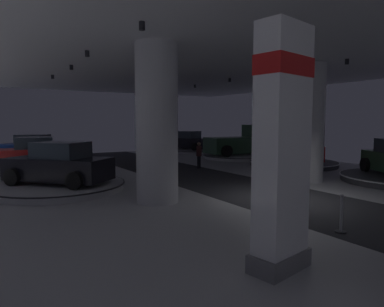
# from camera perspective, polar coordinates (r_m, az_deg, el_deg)

# --- Properties ---
(ground) EXTENTS (24.00, 44.00, 0.06)m
(ground) POSITION_cam_1_polar(r_m,az_deg,el_deg) (13.07, 15.63, -7.45)
(ground) COLOR #B2B2B7
(ceiling_with_spotlights) EXTENTS (24.00, 44.00, 0.39)m
(ceiling_with_spotlights) POSITION_cam_1_polar(r_m,az_deg,el_deg) (13.04, 16.27, 17.20)
(ceiling_with_spotlights) COLOR silver
(column_right) EXTENTS (1.15, 1.15, 5.50)m
(column_right) POSITION_cam_1_polar(r_m,az_deg,el_deg) (16.88, 19.46, 4.79)
(column_right) COLOR silver
(column_right) RESTS_ON ground
(column_left) EXTENTS (1.46, 1.46, 5.50)m
(column_left) POSITION_cam_1_polar(r_m,az_deg,el_deg) (11.92, -5.90, 4.96)
(column_left) COLOR silver
(column_left) RESTS_ON ground
(brand_sign_pylon) EXTENTS (1.36, 0.85, 4.59)m
(brand_sign_pylon) POSITION_cam_1_polar(r_m,az_deg,el_deg) (6.54, 14.88, 1.10)
(brand_sign_pylon) COLOR slate
(brand_sign_pylon) RESTS_ON ground
(display_platform_far_left) EXTENTS (6.03, 6.03, 0.27)m
(display_platform_far_left) POSITION_cam_1_polar(r_m,az_deg,el_deg) (21.09, -24.34, -2.41)
(display_platform_far_left) COLOR #B7B7BC
(display_platform_far_left) RESTS_ON ground
(display_car_far_left) EXTENTS (4.46, 2.82, 1.71)m
(display_car_far_left) POSITION_cam_1_polar(r_m,az_deg,el_deg) (21.00, -24.51, -0.02)
(display_car_far_left) COLOR red
(display_car_far_left) RESTS_ON display_platform_far_left
(display_platform_mid_left) EXTENTS (5.31, 5.31, 0.29)m
(display_platform_mid_left) POSITION_cam_1_polar(r_m,az_deg,el_deg) (15.12, -21.35, -5.15)
(display_platform_mid_left) COLOR #B7B7BC
(display_platform_mid_left) RESTS_ON ground
(display_car_mid_left) EXTENTS (4.14, 4.33, 1.71)m
(display_car_mid_left) POSITION_cam_1_polar(r_m,az_deg,el_deg) (14.97, -21.37, -1.79)
(display_car_mid_left) COLOR black
(display_car_mid_left) RESTS_ON display_platform_mid_left
(display_platform_deep_right) EXTENTS (4.85, 4.85, 0.23)m
(display_platform_deep_right) POSITION_cam_1_polar(r_m,az_deg,el_deg) (32.06, -0.41, 0.54)
(display_platform_deep_right) COLOR silver
(display_platform_deep_right) RESTS_ON ground
(display_car_deep_right) EXTENTS (3.22, 4.55, 1.71)m
(display_car_deep_right) POSITION_cam_1_polar(r_m,az_deg,el_deg) (32.02, -0.46, 2.09)
(display_car_deep_right) COLOR black
(display_car_deep_right) RESTS_ON display_platform_deep_right
(display_platform_mid_right) EXTENTS (5.53, 5.53, 0.30)m
(display_platform_mid_right) POSITION_cam_1_polar(r_m,az_deg,el_deg) (22.77, 16.62, -1.57)
(display_platform_mid_right) COLOR #333338
(display_platform_mid_right) RESTS_ON ground
(display_car_mid_right) EXTENTS (3.34, 4.57, 1.71)m
(display_car_mid_right) POSITION_cam_1_polar(r_m,az_deg,el_deg) (22.71, 16.64, 0.68)
(display_car_mid_right) COLOR red
(display_car_mid_right) RESTS_ON display_platform_mid_right
(display_platform_deep_left) EXTENTS (5.38, 5.38, 0.23)m
(display_platform_deep_left) POSITION_cam_1_polar(r_m,az_deg,el_deg) (26.38, -25.30, -1.02)
(display_platform_deep_left) COLOR silver
(display_platform_deep_left) RESTS_ON ground
(display_car_deep_left) EXTENTS (4.49, 3.84, 1.71)m
(display_car_deep_left) POSITION_cam_1_polar(r_m,az_deg,el_deg) (26.29, -25.31, 0.85)
(display_car_deep_left) COLOR navy
(display_car_deep_left) RESTS_ON display_platform_deep_left
(display_platform_far_right) EXTENTS (5.68, 5.68, 0.28)m
(display_platform_far_right) POSITION_cam_1_polar(r_m,az_deg,el_deg) (26.76, 7.91, -0.41)
(display_platform_far_right) COLOR silver
(display_platform_far_right) RESTS_ON ground
(pickup_truck_far_right) EXTENTS (5.49, 3.09, 2.30)m
(pickup_truck_far_right) POSITION_cam_1_polar(r_m,az_deg,el_deg) (26.86, 8.51, 1.86)
(pickup_truck_far_right) COLOR #2D5638
(pickup_truck_far_right) RESTS_ON display_platform_far_right
(visitor_walking_near) EXTENTS (0.32, 0.32, 1.59)m
(visitor_walking_near) POSITION_cam_1_polar(r_m,az_deg,el_deg) (20.55, 1.17, -0.00)
(visitor_walking_near) COLOR black
(visitor_walking_near) RESTS_ON ground
(stanchion_a) EXTENTS (0.28, 0.28, 1.01)m
(stanchion_a) POSITION_cam_1_polar(r_m,az_deg,el_deg) (11.28, 13.23, -7.37)
(stanchion_a) COLOR #333338
(stanchion_a) RESTS_ON ground
(stanchion_b) EXTENTS (0.28, 0.28, 1.01)m
(stanchion_b) POSITION_cam_1_polar(r_m,az_deg,el_deg) (9.60, 23.73, -9.93)
(stanchion_b) COLOR #333338
(stanchion_b) RESTS_ON ground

